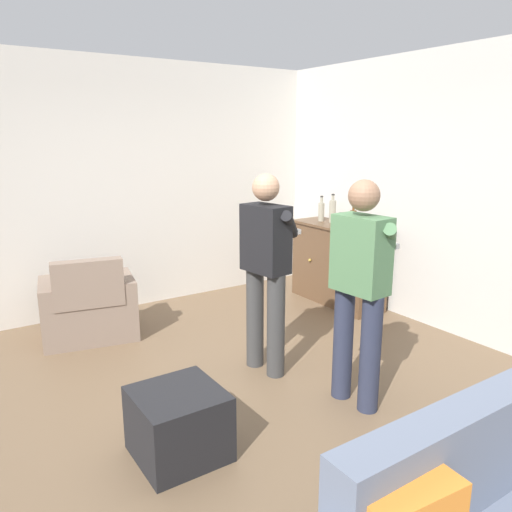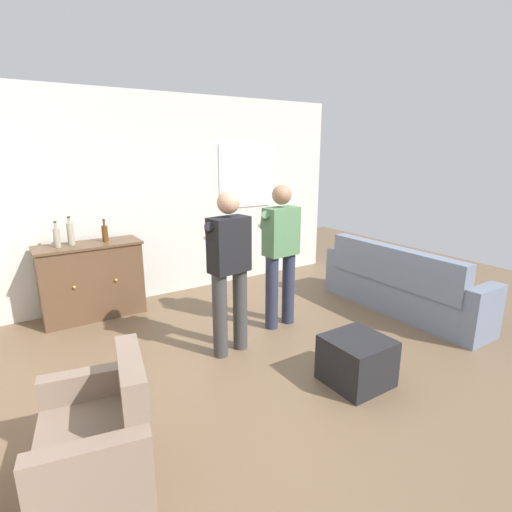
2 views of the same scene
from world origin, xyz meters
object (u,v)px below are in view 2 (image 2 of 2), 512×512
Objects in this scene: couch at (399,287)px; ottoman at (357,361)px; bottle_wine_green at (71,233)px; person_standing_left at (229,266)px; sideboard_cabinet at (92,281)px; person_standing_right at (280,250)px; bottle_liquor_amber at (105,233)px; armchair at (99,445)px; bottle_spirits_clear at (57,237)px.

ottoman is (-1.69, -0.86, -0.12)m from couch.
bottle_wine_green is (-3.53, 2.05, 0.75)m from couch.
person_standing_left is (-2.36, 0.28, 0.60)m from couch.
person_standing_right reaches higher than sideboard_cabinet.
person_standing_left reaches higher than sideboard_cabinet.
bottle_liquor_amber is at bearing 137.19° from person_standing_right.
sideboard_cabinet is at bearing -178.34° from bottle_liquor_amber.
person_standing_left is 0.86m from person_standing_right.
person_standing_right is at bearing -39.14° from sideboard_cabinet.
ottoman is at bearing -96.17° from person_standing_right.
armchair is 0.81× the size of sideboard_cabinet.
person_standing_left is (1.53, 1.07, 0.65)m from armchair.
bottle_wine_green is at bearing 14.24° from bottle_spirits_clear.
bottle_wine_green is 0.65× the size of ottoman.
couch is 1.35× the size of person_standing_left.
person_standing_right is (1.60, -1.49, -0.12)m from bottle_liquor_amber.
bottle_liquor_amber is at bearing 116.87° from ottoman.
sideboard_cabinet is (-3.36, 2.01, 0.13)m from couch.
bottle_liquor_amber is at bearing 114.23° from person_standing_left.
armchair is at bearing -94.27° from bottle_spirits_clear.
person_standing_right reaches higher than armchair.
person_standing_left is at bearing -60.08° from sideboard_cabinet.
couch is at bearing -30.87° from sideboard_cabinet.
person_standing_right is (0.82, 0.25, 0.00)m from person_standing_left.
bottle_liquor_amber is at bearing 147.36° from couch.
bottle_liquor_amber reaches higher than ottoman.
armchair is 2.91m from bottle_spirits_clear.
sideboard_cabinet reaches higher than couch.
bottle_spirits_clear is 0.18× the size of person_standing_right.
sideboard_cabinet is 4.34× the size of bottle_liquor_amber.
bottle_liquor_amber reaches higher than couch.
person_standing_left is (-0.67, 1.13, 0.72)m from ottoman.
person_standing_left is (1.32, -1.73, -0.13)m from bottle_spirits_clear.
armchair is 0.59× the size of person_standing_left.
bottle_spirits_clear is at bearing -165.76° from bottle_wine_green.
sideboard_cabinet is 0.64m from bottle_wine_green.
armchair is 0.59× the size of person_standing_right.
ottoman is at bearing -1.75° from armchair.
bottle_wine_green is 3.55m from ottoman.
sideboard_cabinet is 3.56× the size of bottle_wine_green.
bottle_spirits_clear reaches higher than armchair.
armchair is 3.49× the size of bottle_liquor_amber.
bottle_wine_green is 0.21× the size of person_standing_right.
bottle_spirits_clear is at bearing 151.39° from couch.
sideboard_cabinet is at bearing -0.32° from bottle_spirits_clear.
bottle_wine_green is at bearing 174.76° from bottle_liquor_amber.
person_standing_right is (2.15, -1.48, -0.13)m from bottle_spirits_clear.
sideboard_cabinet is 0.62m from bottle_liquor_amber.
ottoman is (1.67, -2.87, -0.26)m from sideboard_cabinet.
person_standing_left is at bearing 120.68° from ottoman.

